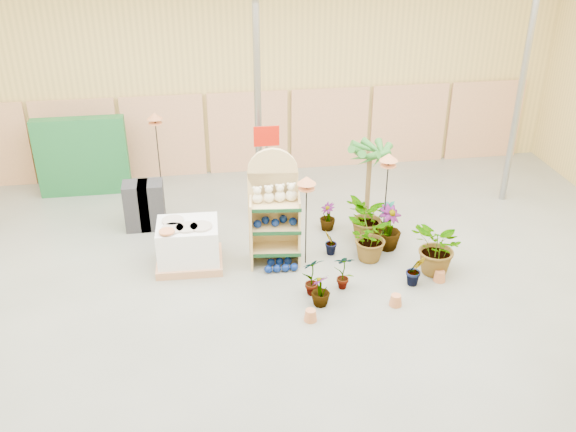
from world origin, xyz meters
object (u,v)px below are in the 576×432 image
at_px(pallet_stack, 188,245).
at_px(bird_table_front, 307,183).
at_px(display_shelf, 274,211).
at_px(potted_plant_2, 368,237).

height_order(pallet_stack, bird_table_front, bird_table_front).
relative_size(display_shelf, pallet_stack, 1.78).
relative_size(bird_table_front, potted_plant_2, 1.85).
relative_size(pallet_stack, bird_table_front, 0.70).
height_order(display_shelf, bird_table_front, display_shelf).
height_order(bird_table_front, potted_plant_2, bird_table_front).
relative_size(display_shelf, potted_plant_2, 2.29).
bearing_deg(pallet_stack, bird_table_front, -4.90).
bearing_deg(bird_table_front, potted_plant_2, -2.48).
height_order(pallet_stack, potted_plant_2, potted_plant_2).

